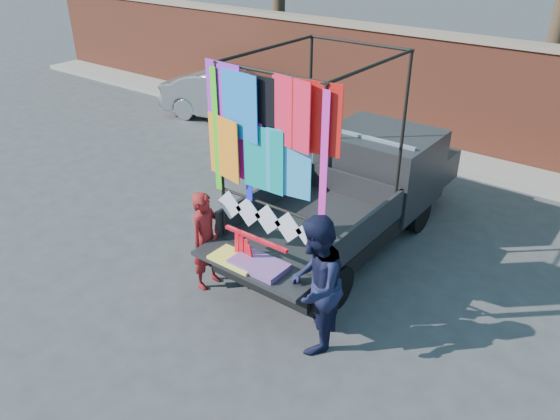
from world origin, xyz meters
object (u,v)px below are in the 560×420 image
Objects in this scene: sedan at (233,96)px; woman at (207,240)px; man at (315,285)px; pickup_truck at (364,187)px.

woman is at bearing -153.91° from sedan.
man reaches higher than sedan.
sedan is 2.57× the size of woman.
woman is (4.74, -5.85, 0.12)m from sedan.
man is at bearing -94.43° from woman.
pickup_truck is at bearing -20.30° from woman.
sedan is 7.53m from woman.
pickup_truck is 2.93m from woman.
pickup_truck is 3.49× the size of woman.
pickup_truck is 3.05m from man.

